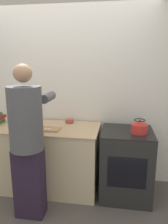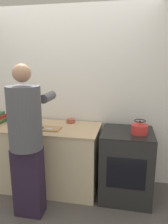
{
  "view_description": "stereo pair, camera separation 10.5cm",
  "coord_description": "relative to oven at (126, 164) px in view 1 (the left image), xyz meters",
  "views": [
    {
      "loc": [
        0.76,
        -2.35,
        1.76
      ],
      "look_at": [
        0.34,
        0.24,
        1.13
      ],
      "focal_mm": 35.0,
      "sensor_mm": 36.0,
      "label": 1
    },
    {
      "loc": [
        0.86,
        -2.33,
        1.76
      ],
      "look_at": [
        0.34,
        0.24,
        1.13
      ],
      "focal_mm": 35.0,
      "sensor_mm": 36.0,
      "label": 2
    }
  ],
  "objects": [
    {
      "name": "person",
      "position": [
        -1.08,
        -0.56,
        0.49
      ],
      "size": [
        0.41,
        0.64,
        1.73
      ],
      "color": "#271B2F",
      "rests_on": "ground_plane"
    },
    {
      "name": "kettle",
      "position": [
        0.13,
        -0.06,
        0.52
      ],
      "size": [
        0.2,
        0.2,
        0.17
      ],
      "color": "red",
      "rests_on": "oven"
    },
    {
      "name": "ground_plane",
      "position": [
        -0.88,
        -0.31,
        -0.45
      ],
      "size": [
        12.0,
        12.0,
        0.0
      ],
      "primitive_type": "plane",
      "color": "#4C4742"
    },
    {
      "name": "cutting_board",
      "position": [
        -1.04,
        -0.08,
        0.45
      ],
      "size": [
        0.38,
        0.2,
        0.02
      ],
      "color": "#A87A4C",
      "rests_on": "counter"
    },
    {
      "name": "canister_jar",
      "position": [
        -1.53,
        0.18,
        0.52
      ],
      "size": [
        0.15,
        0.15,
        0.17
      ],
      "color": "#756047",
      "rests_on": "counter"
    },
    {
      "name": "oven",
      "position": [
        0.0,
        0.0,
        0.0
      ],
      "size": [
        0.64,
        0.63,
        0.89
      ],
      "color": "black",
      "rests_on": "ground_plane"
    },
    {
      "name": "wall_back",
      "position": [
        -0.88,
        0.44,
        0.85
      ],
      "size": [
        8.0,
        0.05,
        2.6
      ],
      "color": "silver",
      "rests_on": "ground_plane"
    },
    {
      "name": "counter",
      "position": [
        -1.23,
        0.03,
        -0.0
      ],
      "size": [
        1.73,
        0.71,
        0.88
      ],
      "color": "#C6B28E",
      "rests_on": "ground_plane"
    },
    {
      "name": "knife",
      "position": [
        -1.05,
        -0.11,
        0.46
      ],
      "size": [
        0.2,
        0.06,
        0.01
      ],
      "rotation": [
        0.0,
        0.0,
        -0.13
      ],
      "color": "silver",
      "rests_on": "cutting_board"
    },
    {
      "name": "bowl_prep",
      "position": [
        -0.8,
        0.26,
        0.47
      ],
      "size": [
        0.12,
        0.12,
        0.06
      ],
      "color": "#9E4738",
      "rests_on": "counter"
    }
  ]
}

